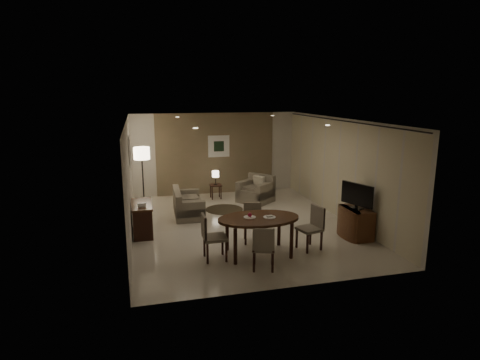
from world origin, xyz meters
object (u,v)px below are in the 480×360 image
object	(u,v)px
console_desk	(143,218)
chair_left	(215,237)
tv_cabinet	(356,223)
armchair	(256,189)
dining_table	(259,236)
chair_near	(263,247)
floor_lamp	(143,178)
chair_far	(253,224)
chair_right	(309,228)
sofa	(188,202)
side_table	(216,191)

from	to	relation	value
console_desk	chair_left	xyz separation A→B (m)	(1.41, -1.97, 0.11)
tv_cabinet	armchair	bearing A→B (deg)	111.94
tv_cabinet	dining_table	world-z (taller)	dining_table
chair_near	armchair	xyz separation A→B (m)	(1.22, 4.68, -0.03)
chair_near	floor_lamp	size ratio (longest dim) A/B	0.49
chair_far	floor_lamp	world-z (taller)	floor_lamp
dining_table	chair_near	distance (m)	0.71
tv_cabinet	chair_right	bearing A→B (deg)	-162.77
tv_cabinet	floor_lamp	xyz separation A→B (m)	(-4.82, 3.71, 0.56)
tv_cabinet	armchair	xyz separation A→B (m)	(-1.43, 3.55, 0.06)
console_desk	sofa	world-z (taller)	console_desk
chair_left	floor_lamp	world-z (taller)	floor_lamp
chair_far	chair_right	xyz separation A→B (m)	(1.07, -0.71, 0.03)
chair_right	armchair	xyz separation A→B (m)	(-0.04, 3.98, -0.06)
dining_table	chair_left	xyz separation A→B (m)	(-0.94, -0.03, 0.08)
tv_cabinet	chair_left	size ratio (longest dim) A/B	0.93
chair_near	chair_far	world-z (taller)	chair_near
chair_far	chair_right	bearing A→B (deg)	-21.27
dining_table	chair_near	size ratio (longest dim) A/B	1.95
armchair	side_table	xyz separation A→B (m)	(-1.12, 0.72, -0.19)
chair_near	chair_right	bearing A→B (deg)	-133.31
console_desk	armchair	bearing A→B (deg)	30.64
chair_near	armchair	size ratio (longest dim) A/B	0.95
armchair	chair_left	bearing A→B (deg)	-66.05
sofa	armchair	distance (m)	2.36
chair_far	armchair	world-z (taller)	chair_far
chair_near	floor_lamp	xyz separation A→B (m)	(-2.17, 4.84, 0.47)
chair_right	sofa	bearing A→B (deg)	-158.93
chair_right	side_table	xyz separation A→B (m)	(-1.17, 4.70, -0.24)
console_desk	dining_table	bearing A→B (deg)	-39.42
dining_table	chair_right	size ratio (longest dim) A/B	1.83
dining_table	chair_right	xyz separation A→B (m)	(1.15, 0.00, 0.07)
floor_lamp	dining_table	bearing A→B (deg)	-61.16
console_desk	side_table	xyz separation A→B (m)	(2.34, 2.77, -0.15)
chair_right	sofa	xyz separation A→B (m)	(-2.24, 3.14, -0.11)
sofa	floor_lamp	distance (m)	1.64
chair_right	floor_lamp	size ratio (longest dim) A/B	0.52
dining_table	console_desk	bearing A→B (deg)	140.58
chair_right	chair_left	bearing A→B (deg)	-103.51
chair_far	armchair	xyz separation A→B (m)	(1.03, 3.27, -0.03)
sofa	armchair	xyz separation A→B (m)	(2.20, 0.84, 0.05)
tv_cabinet	chair_far	world-z (taller)	chair_far
tv_cabinet	armchair	world-z (taller)	armchair
tv_cabinet	chair_near	world-z (taller)	chair_near
chair_right	chair_near	bearing A→B (deg)	-75.45
tv_cabinet	side_table	bearing A→B (deg)	120.86
dining_table	armchair	distance (m)	4.13
chair_right	sofa	size ratio (longest dim) A/B	0.61
chair_far	floor_lamp	bearing A→B (deg)	136.75
chair_left	console_desk	bearing A→B (deg)	35.74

